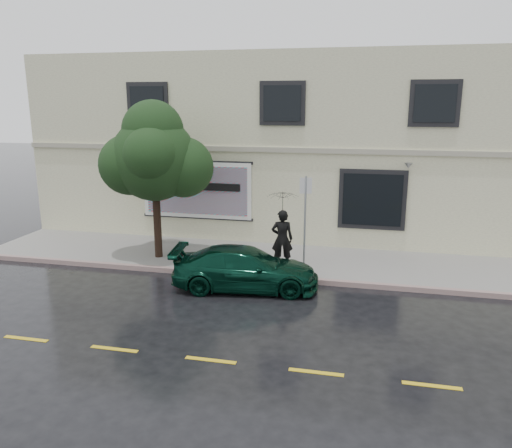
% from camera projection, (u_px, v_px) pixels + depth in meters
% --- Properties ---
extents(ground, '(90.00, 90.00, 0.00)m').
position_uv_depth(ground, '(250.00, 298.00, 13.72)').
color(ground, black).
rests_on(ground, ground).
extents(sidewalk, '(20.00, 3.50, 0.15)m').
position_uv_depth(sidewalk, '(272.00, 260.00, 16.79)').
color(sidewalk, gray).
rests_on(sidewalk, ground).
extents(curb, '(20.00, 0.18, 0.16)m').
position_uv_depth(curb, '(261.00, 277.00, 15.13)').
color(curb, gray).
rests_on(curb, ground).
extents(road_marking, '(19.00, 0.12, 0.01)m').
position_uv_depth(road_marking, '(211.00, 360.00, 10.41)').
color(road_marking, gold).
rests_on(road_marking, ground).
extents(building, '(20.00, 8.12, 7.00)m').
position_uv_depth(building, '(298.00, 144.00, 21.41)').
color(building, '#EBEABD').
rests_on(building, ground).
extents(billboard, '(4.30, 0.16, 2.20)m').
position_uv_depth(billboard, '(196.00, 190.00, 18.58)').
color(billboard, white).
rests_on(billboard, ground).
extents(car, '(4.36, 2.35, 1.21)m').
position_uv_depth(car, '(245.00, 268.00, 14.28)').
color(car, black).
rests_on(car, ground).
extents(pedestrian, '(0.74, 0.54, 1.86)m').
position_uv_depth(pedestrian, '(282.00, 239.00, 15.59)').
color(pedestrian, black).
rests_on(pedestrian, sidewalk).
extents(umbrella, '(1.04, 1.04, 0.75)m').
position_uv_depth(umbrella, '(283.00, 198.00, 15.28)').
color(umbrella, black).
rests_on(umbrella, pedestrian).
extents(street_tree, '(2.75, 2.75, 4.69)m').
position_uv_depth(street_tree, '(154.00, 159.00, 16.12)').
color(street_tree, black).
rests_on(street_tree, sidewalk).
extents(fire_hydrant, '(0.32, 0.30, 0.77)m').
position_uv_depth(fire_hydrant, '(216.00, 257.00, 15.62)').
color(fire_hydrant, white).
rests_on(fire_hydrant, sidewalk).
extents(sign_pole, '(0.36, 0.08, 2.96)m').
position_uv_depth(sign_pole, '(305.00, 216.00, 15.05)').
color(sign_pole, '#999EA2').
rests_on(sign_pole, sidewalk).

